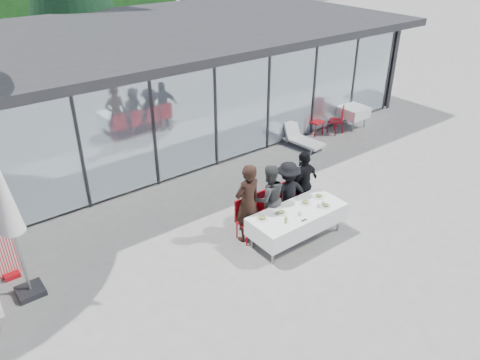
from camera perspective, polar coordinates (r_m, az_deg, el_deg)
name	(u,v)px	position (r m, az deg, el deg)	size (l,w,h in m)	color
ground	(281,242)	(10.68, 5.00, -7.58)	(90.00, 90.00, 0.00)	gray
pavilion	(170,60)	(16.97, -8.51, 14.30)	(14.80, 8.80, 3.44)	gray
dining_table	(297,219)	(10.53, 6.97, -4.73)	(2.26, 0.96, 0.75)	white
diner_a	(247,203)	(10.26, 0.92, -2.85)	(0.68, 0.68, 1.87)	#301D15
diner_chair_a	(246,217)	(10.51, 0.70, -4.55)	(0.44, 0.44, 0.97)	#B50C14
diner_b	(269,199)	(10.65, 3.51, -2.27)	(0.81, 0.81, 1.66)	#444444
diner_chair_b	(267,208)	(10.84, 3.26, -3.46)	(0.44, 0.44, 0.97)	#B50C14
diner_c	(288,193)	(11.02, 5.83, -1.53)	(1.01, 1.01, 1.56)	black
diner_chair_c	(285,200)	(11.18, 5.56, -2.48)	(0.44, 0.44, 0.97)	#B50C14
diner_d	(303,184)	(11.29, 7.73, -0.45)	(0.99, 0.99, 1.69)	black
diner_chair_d	(301,194)	(11.48, 7.42, -1.68)	(0.44, 0.44, 0.97)	#B50C14
plate_a	(262,218)	(10.06, 2.71, -4.67)	(0.26, 0.26, 0.07)	silver
plate_b	(281,212)	(10.28, 5.03, -3.94)	(0.26, 0.26, 0.07)	silver
plate_c	(305,203)	(10.69, 7.97, -2.74)	(0.26, 0.26, 0.07)	silver
plate_d	(319,196)	(10.98, 9.60, -1.95)	(0.26, 0.26, 0.07)	silver
plate_extra	(326,206)	(10.65, 10.38, -3.08)	(0.26, 0.26, 0.07)	silver
juice_bottle	(286,220)	(9.95, 5.60, -4.89)	(0.06, 0.06, 0.14)	#8EB64B
drinking_glasses	(314,208)	(10.49, 8.99, -3.33)	(0.80, 0.09, 0.10)	silver
folded_eyeglasses	(304,220)	(10.11, 7.81, -4.87)	(0.14, 0.03, 0.01)	black
spare_table_right	(353,112)	(16.91, 13.66, 8.07)	(0.86, 0.86, 0.74)	white
spare_chair_a	(314,118)	(16.09, 8.96, 7.42)	(0.52, 0.52, 0.97)	#B50C14
spare_chair_b	(339,118)	(16.25, 11.96, 7.35)	(0.62, 0.62, 0.97)	#B50C14
market_umbrella	(6,205)	(9.10, -26.61, -2.80)	(0.50, 0.50, 3.00)	black
lounger	(301,138)	(15.22, 7.41, 5.12)	(0.77, 1.40, 0.72)	silver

